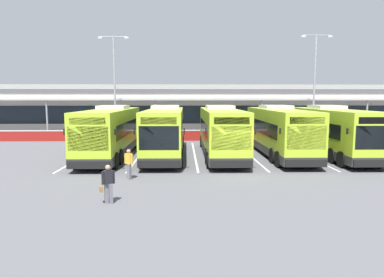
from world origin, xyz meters
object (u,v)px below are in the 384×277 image
pedestrian_child (129,163)px  coach_bus_left_centre (165,132)px  coach_bus_leftmost (111,133)px  coach_bus_rightmost (330,132)px  pedestrian_with_handbag (108,183)px  lamp_post_west (115,80)px  lamp_post_centre (315,80)px  coach_bus_centre (221,132)px  coach_bus_right_centre (278,132)px

pedestrian_child → coach_bus_left_centre: bearing=78.0°
pedestrian_child → coach_bus_leftmost: bearing=108.5°
coach_bus_rightmost → pedestrian_with_handbag: size_ratio=7.51×
coach_bus_left_centre → pedestrian_with_handbag: bearing=-98.6°
lamp_post_west → coach_bus_rightmost: bearing=-33.1°
lamp_post_west → lamp_post_centre: (21.39, -1.39, 0.00)m
coach_bus_left_centre → coach_bus_centre: (4.17, -0.08, 0.00)m
coach_bus_leftmost → lamp_post_centre: 22.55m
coach_bus_rightmost → pedestrian_with_handbag: bearing=-141.2°
lamp_post_centre → coach_bus_left_centre: bearing=-145.3°
coach_bus_centre → pedestrian_child: (-5.74, -7.32, -0.91)m
coach_bus_left_centre → lamp_post_centre: (15.30, 10.59, 4.50)m
coach_bus_centre → coach_bus_right_centre: (4.40, 0.11, 0.00)m
coach_bus_rightmost → coach_bus_leftmost: bearing=-179.9°
coach_bus_leftmost → coach_bus_left_centre: same height
pedestrian_child → coach_bus_rightmost: bearing=27.3°
coach_bus_leftmost → lamp_post_west: (-2.09, 12.14, 4.50)m
coach_bus_right_centre → coach_bus_rightmost: size_ratio=1.00×
pedestrian_child → lamp_post_centre: 25.26m
coach_bus_centre → pedestrian_child: size_ratio=7.51×
pedestrian_with_handbag → lamp_post_west: bearing=100.4°
pedestrian_with_handbag → lamp_post_centre: lamp_post_centre is taller
coach_bus_rightmost → coach_bus_centre: bearing=179.7°
pedestrian_child → coach_bus_centre: bearing=51.9°
coach_bus_centre → coach_bus_rightmost: 8.35m
coach_bus_left_centre → lamp_post_centre: size_ratio=1.11×
coach_bus_rightmost → pedestrian_child: bearing=-152.7°
pedestrian_with_handbag → pedestrian_child: size_ratio=1.00×
coach_bus_leftmost → coach_bus_centre: bearing=0.5°
lamp_post_west → coach_bus_right_centre: bearing=-39.2°
coach_bus_leftmost → pedestrian_child: (2.43, -7.25, -0.91)m
lamp_post_west → lamp_post_centre: size_ratio=1.00×
lamp_post_centre → coach_bus_centre: bearing=-136.2°
coach_bus_centre → lamp_post_centre: size_ratio=1.11×
coach_bus_leftmost → pedestrian_with_handbag: 11.72m
coach_bus_left_centre → lamp_post_west: 14.18m
coach_bus_rightmost → lamp_post_centre: lamp_post_centre is taller
coach_bus_left_centre → pedestrian_with_handbag: size_ratio=7.51×
pedestrian_with_handbag → lamp_post_west: lamp_post_west is taller
coach_bus_rightmost → lamp_post_centre: 11.96m
coach_bus_right_centre → lamp_post_centre: lamp_post_centre is taller
coach_bus_centre → lamp_post_centre: 16.07m
coach_bus_leftmost → lamp_post_west: 13.12m
coach_bus_right_centre → coach_bus_rightmost: same height
pedestrian_with_handbag → lamp_post_west: size_ratio=0.15×
coach_bus_right_centre → pedestrian_with_handbag: 15.60m
lamp_post_centre → lamp_post_west: bearing=176.3°
coach_bus_right_centre → coach_bus_rightmost: (3.95, -0.15, 0.00)m
coach_bus_right_centre → pedestrian_with_handbag: (-10.33, -11.65, -0.93)m
coach_bus_right_centre → lamp_post_west: size_ratio=1.11×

